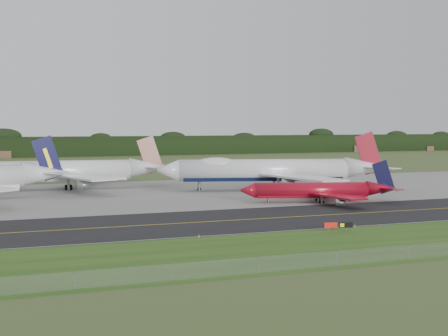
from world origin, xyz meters
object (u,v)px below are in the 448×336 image
jet_ba_747 (271,170)px  jet_red_737 (320,191)px  jet_star_tail (67,171)px  taxiway_sign (338,225)px

jet_ba_747 → jet_red_737: jet_ba_747 is taller
jet_star_tail → taxiway_sign: size_ratio=11.94×
jet_ba_747 → taxiway_sign: jet_ba_747 is taller
jet_ba_747 → jet_star_tail: size_ratio=1.12×
taxiway_sign → jet_star_tail: bearing=112.3°
jet_red_737 → jet_star_tail: bearing=136.0°
jet_star_tail → taxiway_sign: 102.71m
taxiway_sign → jet_ba_747: bearing=75.4°
jet_ba_747 → jet_star_tail: (-57.28, 24.41, -0.58)m
jet_ba_747 → jet_star_tail: 62.26m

